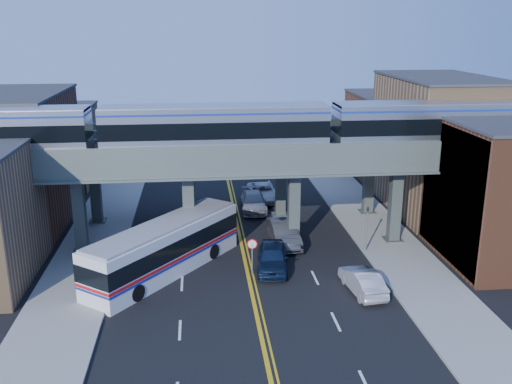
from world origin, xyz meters
TOP-DOWN VIEW (x-y plane):
  - ground at (0.00, 0.00)m, footprint 120.00×120.00m
  - sidewalk_west at (-11.50, 10.00)m, footprint 5.00×70.00m
  - sidewalk_east at (11.50, 10.00)m, footprint 5.00×70.00m
  - building_west_b at (-18.50, 16.00)m, footprint 8.00×14.00m
  - building_west_c at (-18.50, 29.00)m, footprint 8.00×10.00m
  - building_east_a at (18.50, 4.00)m, footprint 8.00×10.00m
  - building_east_b at (18.50, 16.00)m, footprint 8.00×14.00m
  - building_east_c at (18.50, 29.00)m, footprint 8.00×10.00m
  - mural_panel at (14.55, 4.00)m, footprint 0.10×9.50m
  - elevated_viaduct_near at (0.00, 8.00)m, footprint 52.00×3.60m
  - elevated_viaduct_far at (0.00, 15.00)m, footprint 52.00×3.60m
  - transit_train at (-1.88, 8.00)m, footprint 50.42×3.16m
  - stop_sign at (0.30, 3.00)m, footprint 0.76×0.09m
  - traffic_signal at (9.20, 6.00)m, footprint 0.15×0.18m
  - transit_bus at (-5.64, 3.99)m, footprint 10.53×12.25m
  - car_lane_a at (1.80, 3.73)m, footprint 2.79×5.49m
  - car_lane_b at (3.31, 8.33)m, footprint 2.18×5.64m
  - car_lane_c at (3.06, 20.15)m, footprint 2.90×5.76m
  - car_lane_d at (1.80, 17.11)m, footprint 2.39×5.57m
  - car_parked_curb at (7.09, -0.40)m, footprint 2.18×4.84m

SIDE VIEW (x-z plane):
  - ground at x=0.00m, z-range 0.00..0.00m
  - sidewalk_west at x=-11.50m, z-range 0.00..0.16m
  - sidewalk_east at x=11.50m, z-range 0.00..0.16m
  - car_parked_curb at x=7.09m, z-range 0.00..1.54m
  - car_lane_c at x=3.06m, z-range 0.00..1.56m
  - car_lane_d at x=1.80m, z-range 0.00..1.60m
  - car_lane_a at x=1.80m, z-range 0.00..1.79m
  - car_lane_b at x=3.31m, z-range 0.00..1.83m
  - transit_bus at x=-5.64m, z-range 0.05..3.47m
  - stop_sign at x=0.30m, z-range 0.44..3.07m
  - traffic_signal at x=9.20m, z-range 0.25..4.35m
  - building_west_c at x=-18.50m, z-range 0.00..8.00m
  - building_east_c at x=18.50m, z-range 0.00..9.00m
  - mural_panel at x=14.55m, z-range 0.00..9.50m
  - building_east_a at x=18.50m, z-range 0.00..10.00m
  - building_west_b at x=-18.50m, z-range 0.00..11.00m
  - building_east_b at x=18.50m, z-range 0.00..12.00m
  - elevated_viaduct_near at x=0.00m, z-range 2.77..10.17m
  - elevated_viaduct_far at x=0.00m, z-range 2.77..10.17m
  - transit_train at x=-1.88m, z-range 7.55..11.24m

